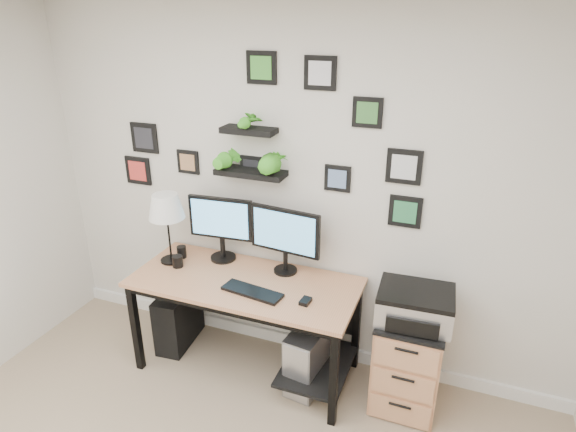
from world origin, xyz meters
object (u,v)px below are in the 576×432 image
at_px(monitor_right, 285,235).
at_px(pc_tower_black, 179,317).
at_px(pc_tower_grey, 310,355).
at_px(file_cabinet, 408,359).
at_px(table_lamp, 166,208).
at_px(printer, 415,305).
at_px(desk, 252,294).
at_px(mug, 178,261).
at_px(monitor_left, 221,224).

height_order(monitor_right, pc_tower_black, monitor_right).
bearing_deg(pc_tower_grey, file_cabinet, 6.85).
distance_m(table_lamp, printer, 1.84).
xyz_separation_m(desk, mug, (-0.58, -0.03, 0.17)).
bearing_deg(printer, pc_tower_black, 179.59).
relative_size(desk, file_cabinet, 2.39).
height_order(table_lamp, pc_tower_black, table_lamp).
distance_m(monitor_left, pc_tower_black, 0.90).
relative_size(monitor_right, pc_tower_black, 1.13).
distance_m(monitor_right, printer, 0.99).
height_order(monitor_left, file_cabinet, monitor_left).
height_order(monitor_left, printer, monitor_left).
bearing_deg(monitor_left, file_cabinet, -5.28).
relative_size(desk, monitor_right, 3.03).
relative_size(monitor_left, mug, 5.74).
bearing_deg(monitor_right, printer, -8.96).
xyz_separation_m(monitor_right, table_lamp, (-0.86, -0.15, 0.14)).
bearing_deg(desk, mug, -176.97).
relative_size(desk, printer, 3.32).
height_order(mug, file_cabinet, mug).
distance_m(table_lamp, pc_tower_grey, 1.48).
height_order(monitor_left, mug, monitor_left).
bearing_deg(file_cabinet, pc_tower_grey, -173.15).
relative_size(file_cabinet, printer, 1.39).
xyz_separation_m(table_lamp, printer, (1.80, 0.00, -0.40)).
relative_size(pc_tower_black, printer, 0.96).
relative_size(table_lamp, pc_tower_grey, 1.08).
height_order(file_cabinet, printer, printer).
bearing_deg(mug, table_lamp, 147.86).
bearing_deg(pc_tower_black, monitor_left, 17.54).
distance_m(desk, mug, 0.61).
height_order(desk, monitor_right, monitor_right).
bearing_deg(table_lamp, desk, -2.45).
bearing_deg(printer, table_lamp, -179.88).
distance_m(pc_tower_grey, file_cabinet, 0.68).
relative_size(monitor_left, monitor_right, 0.95).
bearing_deg(pc_tower_black, pc_tower_grey, -8.40).
relative_size(pc_tower_black, pc_tower_grey, 0.94).
xyz_separation_m(monitor_left, table_lamp, (-0.35, -0.16, 0.14)).
distance_m(table_lamp, file_cabinet, 1.99).
height_order(monitor_left, monitor_right, monitor_left).
bearing_deg(printer, mug, -177.87).
xyz_separation_m(monitor_right, pc_tower_black, (-0.86, -0.14, -0.81)).
bearing_deg(monitor_right, file_cabinet, -7.46).
xyz_separation_m(monitor_right, file_cabinet, (0.94, -0.12, -0.71)).
distance_m(pc_tower_black, pc_tower_grey, 1.14).
bearing_deg(printer, file_cabinet, 95.31).
xyz_separation_m(desk, pc_tower_grey, (0.46, -0.02, -0.39)).
xyz_separation_m(pc_tower_black, printer, (1.80, -0.01, 0.54)).
height_order(monitor_right, mug, monitor_right).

